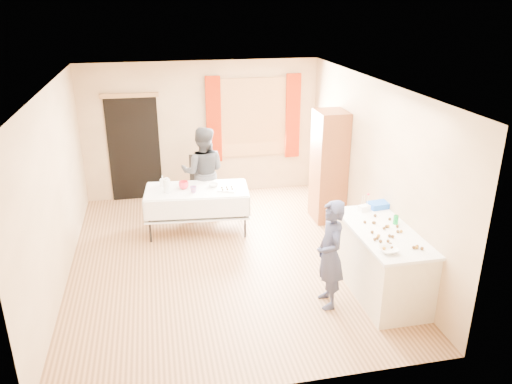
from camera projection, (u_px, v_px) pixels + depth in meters
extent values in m
cube|color=#9E7047|center=(225.00, 258.00, 7.56)|extent=(4.50, 5.50, 0.02)
cube|color=white|center=(220.00, 84.00, 6.60)|extent=(4.50, 5.50, 0.02)
cube|color=tan|center=(202.00, 130.00, 9.59)|extent=(4.50, 0.02, 2.60)
cube|color=tan|center=(266.00, 277.00, 4.56)|extent=(4.50, 0.02, 2.60)
cube|color=tan|center=(55.00, 189.00, 6.65)|extent=(0.02, 5.50, 2.60)
cube|color=tan|center=(371.00, 167.00, 7.51)|extent=(0.02, 5.50, 2.60)
cube|color=olive|center=(253.00, 118.00, 9.67)|extent=(1.32, 0.06, 1.52)
cube|color=white|center=(254.00, 118.00, 9.66)|extent=(1.20, 0.02, 1.40)
cube|color=#8F1B02|center=(214.00, 120.00, 9.48)|extent=(0.28, 0.06, 1.65)
cube|color=#8F1B02|center=(293.00, 116.00, 9.77)|extent=(0.28, 0.06, 1.65)
cube|color=black|center=(134.00, 149.00, 9.43)|extent=(0.95, 0.04, 2.00)
cube|color=olive|center=(129.00, 95.00, 9.02)|extent=(1.05, 0.06, 0.08)
cube|color=brown|center=(329.00, 166.00, 8.56)|extent=(0.50, 0.60, 1.93)
cube|color=beige|center=(381.00, 263.00, 6.55)|extent=(0.72, 1.59, 0.86)
cube|color=silver|center=(384.00, 231.00, 6.38)|extent=(0.79, 1.66, 0.04)
cube|color=silver|center=(197.00, 190.00, 8.18)|extent=(1.71, 0.97, 0.04)
cube|color=black|center=(200.00, 184.00, 9.34)|extent=(0.42, 0.42, 0.06)
cube|color=black|center=(200.00, 168.00, 9.41)|extent=(0.39, 0.07, 0.55)
imported|color=#212643|center=(330.00, 255.00, 6.18)|extent=(0.55, 0.38, 1.42)
imported|color=black|center=(203.00, 172.00, 8.75)|extent=(1.04, 0.94, 1.63)
cylinder|color=#0B9032|center=(396.00, 220.00, 6.52)|extent=(0.08, 0.08, 0.12)
imported|color=white|center=(389.00, 250.00, 5.81)|extent=(0.23, 0.23, 0.05)
cube|color=white|center=(364.00, 208.00, 6.93)|extent=(0.17, 0.14, 0.08)
cube|color=blue|center=(379.00, 205.00, 7.03)|extent=(0.32, 0.23, 0.08)
cylinder|color=silver|center=(167.00, 186.00, 7.99)|extent=(0.12, 0.12, 0.22)
imported|color=red|center=(184.00, 185.00, 8.16)|extent=(0.22, 0.22, 0.13)
imported|color=red|center=(193.00, 189.00, 8.01)|extent=(0.13, 0.13, 0.10)
imported|color=white|center=(213.00, 185.00, 8.26)|extent=(0.17, 0.17, 0.05)
cube|color=white|center=(227.00, 190.00, 8.11)|extent=(0.34, 0.29, 0.02)
imported|color=white|center=(163.00, 181.00, 8.26)|extent=(0.11, 0.11, 0.18)
sphere|color=#3F2314|center=(379.00, 236.00, 6.17)|extent=(0.04, 0.04, 0.04)
sphere|color=#37210D|center=(414.00, 247.00, 5.88)|extent=(0.04, 0.04, 0.04)
sphere|color=#37210D|center=(417.00, 246.00, 5.91)|extent=(0.04, 0.04, 0.04)
sphere|color=#37210D|center=(390.00, 244.00, 5.96)|extent=(0.04, 0.04, 0.04)
sphere|color=#37210D|center=(386.00, 226.00, 6.42)|extent=(0.04, 0.04, 0.04)
sphere|color=#37210D|center=(384.00, 228.00, 6.37)|extent=(0.04, 0.04, 0.04)
sphere|color=#3F2314|center=(401.00, 231.00, 6.29)|extent=(0.04, 0.04, 0.04)
sphere|color=#37210D|center=(375.00, 215.00, 6.74)|extent=(0.04, 0.04, 0.04)
sphere|color=#37210D|center=(390.00, 219.00, 6.63)|extent=(0.04, 0.04, 0.04)
sphere|color=#37210D|center=(422.00, 248.00, 5.86)|extent=(0.04, 0.04, 0.04)
sphere|color=#37210D|center=(372.00, 232.00, 6.27)|extent=(0.04, 0.04, 0.04)
sphere|color=#37210D|center=(398.00, 231.00, 6.28)|extent=(0.04, 0.04, 0.04)
sphere|color=#3F2314|center=(416.00, 247.00, 5.89)|extent=(0.04, 0.04, 0.04)
sphere|color=#37210D|center=(374.00, 223.00, 6.53)|extent=(0.04, 0.04, 0.04)
sphere|color=#37210D|center=(388.00, 241.00, 6.04)|extent=(0.04, 0.04, 0.04)
sphere|color=#37210D|center=(365.00, 222.00, 6.54)|extent=(0.04, 0.04, 0.04)
sphere|color=#37210D|center=(393.00, 237.00, 6.15)|extent=(0.04, 0.04, 0.04)
sphere|color=#37210D|center=(397.00, 226.00, 6.43)|extent=(0.04, 0.04, 0.04)
sphere|color=#3F2314|center=(388.00, 226.00, 6.42)|extent=(0.04, 0.04, 0.04)
sphere|color=#37210D|center=(389.00, 236.00, 6.17)|extent=(0.04, 0.04, 0.04)
sphere|color=#37210D|center=(375.00, 239.00, 6.08)|extent=(0.04, 0.04, 0.04)
sphere|color=#37210D|center=(377.00, 238.00, 6.11)|extent=(0.04, 0.04, 0.04)
sphere|color=#37210D|center=(392.00, 248.00, 5.88)|extent=(0.04, 0.04, 0.04)
sphere|color=#37210D|center=(381.00, 241.00, 6.03)|extent=(0.04, 0.04, 0.04)
sphere|color=#3F2314|center=(384.00, 248.00, 5.86)|extent=(0.04, 0.04, 0.04)
sphere|color=#37210D|center=(373.00, 223.00, 6.53)|extent=(0.04, 0.04, 0.04)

